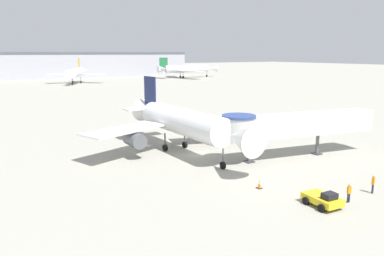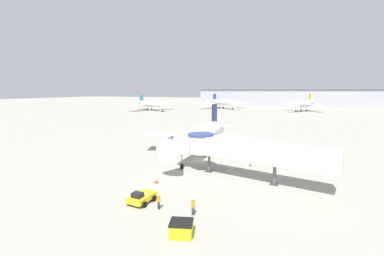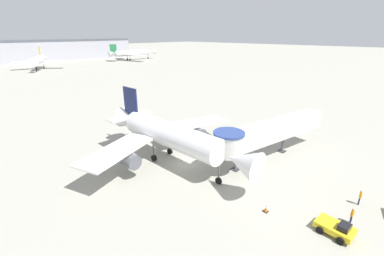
{
  "view_description": "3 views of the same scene",
  "coord_description": "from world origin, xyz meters",
  "px_view_note": "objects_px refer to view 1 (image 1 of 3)",
  "views": [
    {
      "loc": [
        -25.92,
        -40.09,
        13.2
      ],
      "look_at": [
        -3.32,
        -4.09,
        4.68
      ],
      "focal_mm": 35.0,
      "sensor_mm": 36.0,
      "label": 1
    },
    {
      "loc": [
        16.22,
        -43.58,
        12.74
      ],
      "look_at": [
        -2.94,
        2.67,
        5.42
      ],
      "focal_mm": 24.0,
      "sensor_mm": 36.0,
      "label": 2
    },
    {
      "loc": [
        -23.14,
        -23.84,
        17.9
      ],
      "look_at": [
        1.6,
        0.2,
        5.09
      ],
      "focal_mm": 24.0,
      "sensor_mm": 36.0,
      "label": 3
    }
  ],
  "objects_px": {
    "traffic_cone_near_nose": "(259,184)",
    "background_jet_green_tail": "(186,69)",
    "traffic_cone_starboard_wing": "(252,144)",
    "ground_crew_wing_walker": "(373,183)",
    "main_airplane": "(181,122)",
    "background_jet_gold_tail": "(76,73)",
    "pushback_tug_yellow": "(323,199)",
    "ground_crew_marshaller": "(349,192)",
    "jet_bridge": "(290,125)"
  },
  "relations": [
    {
      "from": "traffic_cone_starboard_wing",
      "to": "ground_crew_wing_walker",
      "type": "bearing_deg",
      "value": -96.81
    },
    {
      "from": "background_jet_gold_tail",
      "to": "jet_bridge",
      "type": "bearing_deg",
      "value": -68.29
    },
    {
      "from": "pushback_tug_yellow",
      "to": "background_jet_gold_tail",
      "type": "bearing_deg",
      "value": 87.26
    },
    {
      "from": "main_airplane",
      "to": "traffic_cone_near_nose",
      "type": "relative_size",
      "value": 31.92
    },
    {
      "from": "ground_crew_marshaller",
      "to": "ground_crew_wing_walker",
      "type": "xyz_separation_m",
      "value": [
        3.94,
        0.19,
        0.04
      ]
    },
    {
      "from": "background_jet_green_tail",
      "to": "traffic_cone_starboard_wing",
      "type": "bearing_deg",
      "value": 156.84
    },
    {
      "from": "traffic_cone_near_nose",
      "to": "traffic_cone_starboard_wing",
      "type": "height_order",
      "value": "traffic_cone_near_nose"
    },
    {
      "from": "pushback_tug_yellow",
      "to": "background_jet_green_tail",
      "type": "distance_m",
      "value": 176.11
    },
    {
      "from": "main_airplane",
      "to": "jet_bridge",
      "type": "bearing_deg",
      "value": -44.5
    },
    {
      "from": "traffic_cone_starboard_wing",
      "to": "ground_crew_marshaller",
      "type": "height_order",
      "value": "ground_crew_marshaller"
    },
    {
      "from": "background_jet_gold_tail",
      "to": "ground_crew_wing_walker",
      "type": "bearing_deg",
      "value": -68.93
    },
    {
      "from": "traffic_cone_near_nose",
      "to": "background_jet_gold_tail",
      "type": "height_order",
      "value": "background_jet_gold_tail"
    },
    {
      "from": "pushback_tug_yellow",
      "to": "traffic_cone_starboard_wing",
      "type": "xyz_separation_m",
      "value": [
        8.99,
        19.6,
        -0.31
      ]
    },
    {
      "from": "jet_bridge",
      "to": "traffic_cone_starboard_wing",
      "type": "xyz_separation_m",
      "value": [
        -0.19,
        6.85,
        -3.94
      ]
    },
    {
      "from": "traffic_cone_starboard_wing",
      "to": "background_jet_gold_tail",
      "type": "distance_m",
      "value": 128.36
    },
    {
      "from": "jet_bridge",
      "to": "background_jet_green_tail",
      "type": "relative_size",
      "value": 0.6
    },
    {
      "from": "main_airplane",
      "to": "ground_crew_wing_walker",
      "type": "distance_m",
      "value": 24.5
    },
    {
      "from": "jet_bridge",
      "to": "pushback_tug_yellow",
      "type": "distance_m",
      "value": 16.13
    },
    {
      "from": "ground_crew_wing_walker",
      "to": "background_jet_gold_tail",
      "type": "relative_size",
      "value": 0.07
    },
    {
      "from": "ground_crew_marshaller",
      "to": "traffic_cone_starboard_wing",
      "type": "bearing_deg",
      "value": 84.81
    },
    {
      "from": "pushback_tug_yellow",
      "to": "traffic_cone_near_nose",
      "type": "relative_size",
      "value": 4.09
    },
    {
      "from": "main_airplane",
      "to": "background_jet_green_tail",
      "type": "height_order",
      "value": "background_jet_green_tail"
    },
    {
      "from": "ground_crew_wing_walker",
      "to": "background_jet_green_tail",
      "type": "bearing_deg",
      "value": -129.21
    },
    {
      "from": "main_airplane",
      "to": "ground_crew_marshaller",
      "type": "distance_m",
      "value": 23.74
    },
    {
      "from": "jet_bridge",
      "to": "pushback_tug_yellow",
      "type": "height_order",
      "value": "jet_bridge"
    },
    {
      "from": "ground_crew_wing_walker",
      "to": "traffic_cone_starboard_wing",
      "type": "bearing_deg",
      "value": -110.77
    },
    {
      "from": "ground_crew_marshaller",
      "to": "background_jet_green_tail",
      "type": "bearing_deg",
      "value": 75.8
    },
    {
      "from": "ground_crew_wing_walker",
      "to": "background_jet_green_tail",
      "type": "xyz_separation_m",
      "value": [
        74.03,
        156.98,
        3.73
      ]
    },
    {
      "from": "ground_crew_wing_walker",
      "to": "pushback_tug_yellow",
      "type": "bearing_deg",
      "value": -17.92
    },
    {
      "from": "traffic_cone_starboard_wing",
      "to": "background_jet_gold_tail",
      "type": "bearing_deg",
      "value": 85.69
    },
    {
      "from": "background_jet_gold_tail",
      "to": "ground_crew_marshaller",
      "type": "bearing_deg",
      "value": -70.43
    },
    {
      "from": "main_airplane",
      "to": "ground_crew_wing_walker",
      "type": "height_order",
      "value": "main_airplane"
    },
    {
      "from": "pushback_tug_yellow",
      "to": "traffic_cone_starboard_wing",
      "type": "distance_m",
      "value": 21.57
    },
    {
      "from": "main_airplane",
      "to": "pushback_tug_yellow",
      "type": "distance_m",
      "value": 22.87
    },
    {
      "from": "traffic_cone_starboard_wing",
      "to": "ground_crew_wing_walker",
      "type": "distance_m",
      "value": 20.22
    },
    {
      "from": "main_airplane",
      "to": "traffic_cone_starboard_wing",
      "type": "height_order",
      "value": "main_airplane"
    },
    {
      "from": "main_airplane",
      "to": "background_jet_gold_tail",
      "type": "distance_m",
      "value": 126.51
    },
    {
      "from": "ground_crew_marshaller",
      "to": "ground_crew_wing_walker",
      "type": "height_order",
      "value": "ground_crew_wing_walker"
    },
    {
      "from": "jet_bridge",
      "to": "ground_crew_wing_walker",
      "type": "relative_size",
      "value": 11.91
    },
    {
      "from": "traffic_cone_starboard_wing",
      "to": "ground_crew_wing_walker",
      "type": "height_order",
      "value": "ground_crew_wing_walker"
    },
    {
      "from": "ground_crew_marshaller",
      "to": "ground_crew_wing_walker",
      "type": "bearing_deg",
      "value": 14.98
    },
    {
      "from": "traffic_cone_near_nose",
      "to": "background_jet_gold_tail",
      "type": "bearing_deg",
      "value": 81.81
    },
    {
      "from": "jet_bridge",
      "to": "background_jet_gold_tail",
      "type": "bearing_deg",
      "value": 96.99
    },
    {
      "from": "ground_crew_marshaller",
      "to": "jet_bridge",
      "type": "bearing_deg",
      "value": 76.22
    },
    {
      "from": "traffic_cone_near_nose",
      "to": "background_jet_green_tail",
      "type": "height_order",
      "value": "background_jet_green_tail"
    },
    {
      "from": "traffic_cone_starboard_wing",
      "to": "background_jet_gold_tail",
      "type": "relative_size",
      "value": 0.03
    },
    {
      "from": "traffic_cone_near_nose",
      "to": "traffic_cone_starboard_wing",
      "type": "relative_size",
      "value": 1.15
    },
    {
      "from": "pushback_tug_yellow",
      "to": "ground_crew_wing_walker",
      "type": "bearing_deg",
      "value": 0.49
    },
    {
      "from": "traffic_cone_starboard_wing",
      "to": "ground_crew_marshaller",
      "type": "xyz_separation_m",
      "value": [
        -6.34,
        -20.25,
        0.66
      ]
    },
    {
      "from": "jet_bridge",
      "to": "pushback_tug_yellow",
      "type": "xyz_separation_m",
      "value": [
        -9.18,
        -12.76,
        -3.62
      ]
    }
  ]
}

